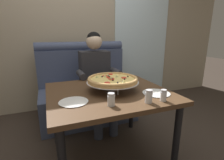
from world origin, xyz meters
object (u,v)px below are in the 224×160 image
(shaker_parmesan, at_px, (149,97))
(plate_near_right, at_px, (156,92))
(booth_bench, at_px, (86,92))
(patio_chair, at_px, (132,65))
(diner_main, at_px, (97,75))
(shaker_oregano, at_px, (111,100))
(shaker_pepper_flakes, at_px, (163,96))
(dining_table, at_px, (108,99))
(pizza, at_px, (112,80))
(plate_near_left, at_px, (73,101))

(shaker_parmesan, distance_m, plate_near_right, 0.25)
(booth_bench, xyz_separation_m, patio_chair, (1.36, 1.12, 0.13))
(diner_main, relative_size, shaker_parmesan, 12.09)
(shaker_parmesan, bearing_deg, patio_chair, 64.88)
(booth_bench, distance_m, shaker_oregano, 1.35)
(diner_main, bearing_deg, shaker_pepper_flakes, -77.88)
(dining_table, xyz_separation_m, shaker_parmesan, (0.20, -0.38, 0.13))
(plate_near_right, distance_m, patio_chair, 2.52)
(dining_table, relative_size, plate_near_right, 4.45)
(pizza, relative_size, patio_chair, 0.57)
(pizza, bearing_deg, dining_table, -174.19)
(booth_bench, relative_size, patio_chair, 1.55)
(booth_bench, relative_size, shaker_oregano, 13.43)
(booth_bench, relative_size, shaker_parmesan, 12.68)
(shaker_pepper_flakes, bearing_deg, pizza, 125.03)
(dining_table, relative_size, diner_main, 0.87)
(diner_main, height_order, plate_near_left, diner_main)
(booth_bench, height_order, dining_table, booth_bench)
(patio_chair, bearing_deg, dining_table, -123.05)
(dining_table, bearing_deg, plate_near_left, -155.11)
(dining_table, distance_m, plate_near_left, 0.40)
(dining_table, relative_size, shaker_parmesan, 10.55)
(plate_near_left, bearing_deg, patio_chair, 52.78)
(shaker_oregano, height_order, patio_chair, patio_chair)
(pizza, relative_size, shaker_pepper_flakes, 5.19)
(patio_chair, bearing_deg, pizza, -122.20)
(pizza, height_order, patio_chair, same)
(diner_main, xyz_separation_m, plate_near_left, (-0.44, -0.86, 0.02))
(shaker_pepper_flakes, bearing_deg, patio_chair, 67.50)
(shaker_oregano, relative_size, plate_near_right, 0.40)
(shaker_parmesan, distance_m, patio_chair, 2.74)
(shaker_pepper_flakes, xyz_separation_m, plate_near_left, (-0.68, 0.23, -0.03))
(diner_main, height_order, shaker_oregano, diner_main)
(patio_chair, bearing_deg, diner_main, -132.36)
(shaker_pepper_flakes, bearing_deg, shaker_oregano, 171.34)
(booth_bench, bearing_deg, pizza, -87.25)
(booth_bench, relative_size, plate_near_right, 5.35)
(shaker_parmesan, bearing_deg, shaker_pepper_flakes, -5.61)
(plate_near_right, bearing_deg, patio_chair, 67.19)
(shaker_parmesan, bearing_deg, dining_table, 117.26)
(booth_bench, height_order, pizza, booth_bench)
(diner_main, bearing_deg, plate_near_right, -72.49)
(plate_near_left, xyz_separation_m, plate_near_right, (0.74, -0.06, -0.00))
(shaker_pepper_flakes, distance_m, plate_near_left, 0.72)
(diner_main, bearing_deg, dining_table, -97.53)
(shaker_pepper_flakes, height_order, plate_near_left, shaker_pepper_flakes)
(dining_table, xyz_separation_m, diner_main, (0.09, 0.70, 0.07))
(shaker_oregano, height_order, plate_near_right, shaker_oregano)
(pizza, relative_size, shaker_oregano, 4.96)
(booth_bench, relative_size, shaker_pepper_flakes, 14.03)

